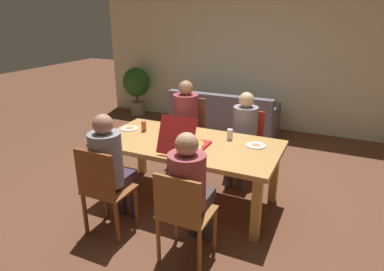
% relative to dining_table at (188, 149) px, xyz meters
% --- Properties ---
extents(ground_plane, '(20.00, 20.00, 0.00)m').
position_rel_dining_table_xyz_m(ground_plane, '(0.00, 0.00, -0.66)').
color(ground_plane, brown).
extents(back_wall, '(6.73, 0.12, 2.64)m').
position_rel_dining_table_xyz_m(back_wall, '(0.00, 3.17, 0.65)').
color(back_wall, beige).
rests_on(back_wall, ground).
extents(dining_table, '(2.06, 1.04, 0.75)m').
position_rel_dining_table_xyz_m(dining_table, '(0.00, 0.00, 0.00)').
color(dining_table, tan).
rests_on(dining_table, ground).
extents(chair_0, '(0.45, 0.41, 0.90)m').
position_rel_dining_table_xyz_m(chair_0, '(0.41, -0.99, -0.15)').
color(chair_0, '#97602E').
rests_on(chair_0, ground).
extents(person_0, '(0.33, 0.52, 1.22)m').
position_rel_dining_table_xyz_m(person_0, '(0.41, -0.84, 0.05)').
color(person_0, '#3E3538').
rests_on(person_0, ground).
extents(chair_1, '(0.45, 0.44, 0.97)m').
position_rel_dining_table_xyz_m(chair_1, '(-0.47, 1.01, -0.14)').
color(chair_1, brown).
rests_on(chair_1, ground).
extents(person_1, '(0.36, 0.56, 1.25)m').
position_rel_dining_table_xyz_m(person_1, '(-0.47, 0.87, 0.07)').
color(person_1, '#3A3845').
rests_on(person_1, ground).
extents(chair_2, '(0.44, 0.39, 0.91)m').
position_rel_dining_table_xyz_m(chair_2, '(0.41, 0.94, -0.14)').
color(chair_2, red).
rests_on(chair_2, ground).
extents(person_2, '(0.32, 0.55, 1.19)m').
position_rel_dining_table_xyz_m(person_2, '(0.41, 0.79, 0.03)').
color(person_2, '#403E40').
rests_on(person_2, ground).
extents(chair_3, '(0.45, 0.39, 0.94)m').
position_rel_dining_table_xyz_m(chair_3, '(-0.47, -0.94, -0.14)').
color(chair_3, brown).
rests_on(chair_3, ground).
extents(person_3, '(0.32, 0.50, 1.25)m').
position_rel_dining_table_xyz_m(person_3, '(-0.47, -0.81, 0.07)').
color(person_3, '#3B2B38').
rests_on(person_3, ground).
extents(pizza_box_0, '(0.40, 0.55, 0.40)m').
position_rel_dining_table_xyz_m(pizza_box_0, '(0.06, -0.17, 0.14)').
color(pizza_box_0, red).
rests_on(pizza_box_0, dining_table).
extents(plate_0, '(0.22, 0.22, 0.03)m').
position_rel_dining_table_xyz_m(plate_0, '(0.73, 0.20, 0.10)').
color(plate_0, white).
rests_on(plate_0, dining_table).
extents(plate_1, '(0.23, 0.23, 0.03)m').
position_rel_dining_table_xyz_m(plate_1, '(-0.87, 0.10, 0.10)').
color(plate_1, white).
rests_on(plate_1, dining_table).
extents(drinking_glass_0, '(0.08, 0.08, 0.12)m').
position_rel_dining_table_xyz_m(drinking_glass_0, '(0.28, -0.38, 0.15)').
color(drinking_glass_0, silver).
rests_on(drinking_glass_0, dining_table).
extents(drinking_glass_1, '(0.06, 0.06, 0.12)m').
position_rel_dining_table_xyz_m(drinking_glass_1, '(-0.66, 0.10, 0.15)').
color(drinking_glass_1, '#B04C34').
rests_on(drinking_glass_1, dining_table).
extents(drinking_glass_2, '(0.07, 0.07, 0.12)m').
position_rel_dining_table_xyz_m(drinking_glass_2, '(0.40, 0.28, 0.15)').
color(drinking_glass_2, silver).
rests_on(drinking_glass_2, dining_table).
extents(couch, '(1.92, 0.82, 0.79)m').
position_rel_dining_table_xyz_m(couch, '(-0.44, 2.44, -0.38)').
color(couch, slate).
rests_on(couch, ground).
extents(potted_plant, '(0.57, 0.57, 1.03)m').
position_rel_dining_table_xyz_m(potted_plant, '(-2.58, 2.81, -0.02)').
color(potted_plant, gray).
rests_on(potted_plant, ground).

